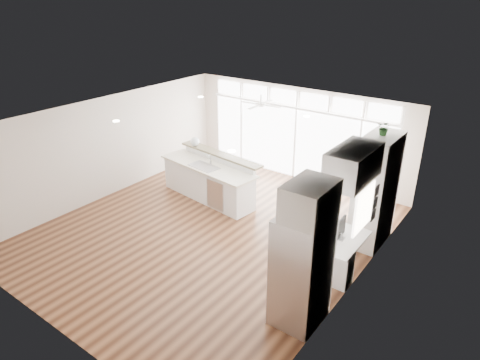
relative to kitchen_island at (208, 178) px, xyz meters
The scene contains 24 objects.
floor 1.81m from the kitchen_island, 48.24° to the right, with size 7.00×8.00×0.02m, color #452515.
ceiling 2.72m from the kitchen_island, 48.24° to the right, with size 7.00×8.00×0.02m, color silver.
wall_back 3.05m from the kitchen_island, 67.26° to the left, with size 7.00×0.04×2.70m, color beige.
wall_front 5.45m from the kitchen_island, 77.80° to the right, with size 7.00×0.04×2.70m, color beige.
wall_left 2.79m from the kitchen_island, 151.56° to the right, with size 0.04×8.00×2.70m, color beige.
wall_right 4.87m from the kitchen_island, 15.39° to the right, with size 0.04×8.00×2.70m, color beige.
glass_wall 2.93m from the kitchen_island, 66.80° to the left, with size 5.80×0.06×2.08m, color white.
transom_row 3.41m from the kitchen_island, 66.80° to the left, with size 5.90×0.06×0.40m, color white.
desk_window 4.80m from the kitchen_island, 12.00° to the right, with size 0.04×0.85×0.85m, color white.
ceiling_fan 2.51m from the kitchen_island, 67.17° to the left, with size 1.16×1.16×0.32m, color white.
recessed_lights 2.62m from the kitchen_island, 43.37° to the right, with size 3.40×3.00×0.02m, color white.
oven_cabinet 4.39m from the kitchen_island, ahead, with size 0.64×1.20×2.50m, color white.
desk_nook 4.39m from the kitchen_island, 12.90° to the right, with size 0.72×1.30×0.76m, color white.
upper_cabinets 4.76m from the kitchen_island, 12.78° to the right, with size 0.64×1.30×0.64m, color white.
refrigerator 5.01m from the kitchen_island, 31.72° to the right, with size 0.76×0.90×2.00m, color #BBBBC0.
fridge_cabinet 5.33m from the kitchen_island, 31.37° to the right, with size 0.64×0.90×0.60m, color white.
framed_photos 4.69m from the kitchen_island, ahead, with size 0.06×0.22×0.80m, color black.
kitchen_island is the anchor object (origin of this frame).
rug 3.30m from the kitchen_island, 14.69° to the right, with size 0.95×0.69×0.01m, color #3D2613.
office_chair 3.62m from the kitchen_island, ahead, with size 0.50×0.46×0.96m, color black.
fishbowl 1.25m from the kitchen_island, 149.80° to the left, with size 0.25×0.25×0.25m, color silver.
monitor 4.32m from the kitchen_island, 13.13° to the right, with size 0.09×0.52×0.43m, color black.
keyboard 4.14m from the kitchen_island, 13.67° to the right, with size 0.13×0.36×0.02m, color silver.
potted_plant 4.80m from the kitchen_island, ahead, with size 0.28×0.31×0.24m, color #2A5826.
Camera 1 is at (5.73, -6.62, 5.25)m, focal length 32.00 mm.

